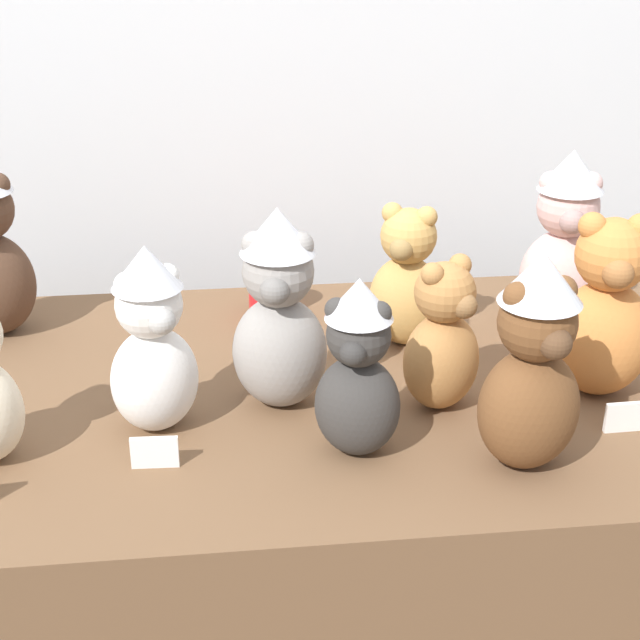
{
  "coord_description": "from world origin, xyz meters",
  "views": [
    {
      "loc": [
        -0.17,
        -1.2,
        1.58
      ],
      "look_at": [
        0.0,
        0.25,
        0.9
      ],
      "focal_mm": 54.16,
      "sensor_mm": 36.0,
      "label": 1
    }
  ],
  "objects_px": {
    "teddy_bear_blush": "(564,243)",
    "teddy_bear_snow": "(152,342)",
    "teddy_bear_ginger": "(605,312)",
    "teddy_bear_charcoal": "(358,371)",
    "party_cup_red": "(269,289)",
    "teddy_bear_caramel": "(443,340)",
    "teddy_bear_chestnut": "(533,366)",
    "display_table": "(320,565)",
    "teddy_bear_ash": "(279,312)",
    "teddy_bear_honey": "(407,281)"
  },
  "relations": [
    {
      "from": "teddy_bear_blush",
      "to": "teddy_bear_snow",
      "type": "relative_size",
      "value": 1.13
    },
    {
      "from": "teddy_bear_caramel",
      "to": "teddy_bear_chestnut",
      "type": "bearing_deg",
      "value": -97.75
    },
    {
      "from": "teddy_bear_blush",
      "to": "teddy_bear_caramel",
      "type": "distance_m",
      "value": 0.41
    },
    {
      "from": "teddy_bear_ash",
      "to": "display_table",
      "type": "bearing_deg",
      "value": 50.31
    },
    {
      "from": "display_table",
      "to": "teddy_bear_caramel",
      "type": "xyz_separation_m",
      "value": [
        0.19,
        -0.1,
        0.51
      ]
    },
    {
      "from": "teddy_bear_ash",
      "to": "teddy_bear_chestnut",
      "type": "height_order",
      "value": "teddy_bear_ash"
    },
    {
      "from": "teddy_bear_caramel",
      "to": "teddy_bear_honey",
      "type": "bearing_deg",
      "value": 60.22
    },
    {
      "from": "teddy_bear_honey",
      "to": "teddy_bear_snow",
      "type": "height_order",
      "value": "teddy_bear_snow"
    },
    {
      "from": "display_table",
      "to": "party_cup_red",
      "type": "distance_m",
      "value": 0.54
    },
    {
      "from": "teddy_bear_ginger",
      "to": "party_cup_red",
      "type": "distance_m",
      "value": 0.65
    },
    {
      "from": "teddy_bear_honey",
      "to": "teddy_bear_ginger",
      "type": "bearing_deg",
      "value": -10.9
    },
    {
      "from": "teddy_bear_blush",
      "to": "teddy_bear_ginger",
      "type": "height_order",
      "value": "teddy_bear_blush"
    },
    {
      "from": "teddy_bear_blush",
      "to": "teddy_bear_ash",
      "type": "xyz_separation_m",
      "value": [
        -0.55,
        -0.25,
        -0.0
      ]
    },
    {
      "from": "teddy_bear_ginger",
      "to": "display_table",
      "type": "bearing_deg",
      "value": -178.12
    },
    {
      "from": "teddy_bear_blush",
      "to": "teddy_bear_snow",
      "type": "distance_m",
      "value": 0.81
    },
    {
      "from": "teddy_bear_ash",
      "to": "teddy_bear_honey",
      "type": "height_order",
      "value": "teddy_bear_ash"
    },
    {
      "from": "display_table",
      "to": "teddy_bear_caramel",
      "type": "bearing_deg",
      "value": -27.57
    },
    {
      "from": "teddy_bear_ginger",
      "to": "teddy_bear_snow",
      "type": "bearing_deg",
      "value": -165.47
    },
    {
      "from": "teddy_bear_charcoal",
      "to": "teddy_bear_honey",
      "type": "relative_size",
      "value": 1.05
    },
    {
      "from": "teddy_bear_chestnut",
      "to": "teddy_bear_caramel",
      "type": "bearing_deg",
      "value": 102.17
    },
    {
      "from": "teddy_bear_ash",
      "to": "teddy_bear_snow",
      "type": "xyz_separation_m",
      "value": [
        -0.2,
        -0.05,
        -0.02
      ]
    },
    {
      "from": "teddy_bear_honey",
      "to": "teddy_bear_blush",
      "type": "bearing_deg",
      "value": 35.48
    },
    {
      "from": "teddy_bear_charcoal",
      "to": "teddy_bear_caramel",
      "type": "height_order",
      "value": "teddy_bear_charcoal"
    },
    {
      "from": "display_table",
      "to": "party_cup_red",
      "type": "height_order",
      "value": "party_cup_red"
    },
    {
      "from": "teddy_bear_ginger",
      "to": "teddy_bear_chestnut",
      "type": "bearing_deg",
      "value": -121.03
    },
    {
      "from": "teddy_bear_snow",
      "to": "teddy_bear_chestnut",
      "type": "bearing_deg",
      "value": -43.45
    },
    {
      "from": "teddy_bear_caramel",
      "to": "teddy_bear_chestnut",
      "type": "distance_m",
      "value": 0.21
    },
    {
      "from": "teddy_bear_blush",
      "to": "teddy_bear_ash",
      "type": "distance_m",
      "value": 0.61
    },
    {
      "from": "teddy_bear_blush",
      "to": "teddy_bear_chestnut",
      "type": "relative_size",
      "value": 1.03
    },
    {
      "from": "teddy_bear_ash",
      "to": "teddy_bear_snow",
      "type": "bearing_deg",
      "value": -154.76
    },
    {
      "from": "teddy_bear_caramel",
      "to": "teddy_bear_snow",
      "type": "distance_m",
      "value": 0.46
    },
    {
      "from": "display_table",
      "to": "teddy_bear_snow",
      "type": "relative_size",
      "value": 5.15
    },
    {
      "from": "teddy_bear_charcoal",
      "to": "teddy_bear_snow",
      "type": "relative_size",
      "value": 0.93
    },
    {
      "from": "display_table",
      "to": "teddy_bear_blush",
      "type": "height_order",
      "value": "teddy_bear_blush"
    },
    {
      "from": "teddy_bear_honey",
      "to": "teddy_bear_chestnut",
      "type": "xyz_separation_m",
      "value": [
        0.1,
        -0.42,
        0.04
      ]
    },
    {
      "from": "display_table",
      "to": "teddy_bear_ginger",
      "type": "distance_m",
      "value": 0.71
    },
    {
      "from": "party_cup_red",
      "to": "teddy_bear_blush",
      "type": "bearing_deg",
      "value": -11.45
    },
    {
      "from": "teddy_bear_ginger",
      "to": "teddy_bear_chestnut",
      "type": "distance_m",
      "value": 0.27
    },
    {
      "from": "teddy_bear_charcoal",
      "to": "teddy_bear_ginger",
      "type": "xyz_separation_m",
      "value": [
        0.43,
        0.14,
        0.01
      ]
    },
    {
      "from": "teddy_bear_chestnut",
      "to": "display_table",
      "type": "bearing_deg",
      "value": 121.31
    },
    {
      "from": "teddy_bear_charcoal",
      "to": "teddy_bear_snow",
      "type": "bearing_deg",
      "value": 179.52
    },
    {
      "from": "teddy_bear_caramel",
      "to": "teddy_bear_ginger",
      "type": "bearing_deg",
      "value": -29.22
    },
    {
      "from": "teddy_bear_caramel",
      "to": "teddy_bear_snow",
      "type": "xyz_separation_m",
      "value": [
        -0.46,
        -0.02,
        0.03
      ]
    },
    {
      "from": "display_table",
      "to": "teddy_bear_chestnut",
      "type": "height_order",
      "value": "teddy_bear_chestnut"
    },
    {
      "from": "teddy_bear_chestnut",
      "to": "party_cup_red",
      "type": "relative_size",
      "value": 3.05
    },
    {
      "from": "teddy_bear_blush",
      "to": "teddy_bear_snow",
      "type": "height_order",
      "value": "teddy_bear_blush"
    },
    {
      "from": "teddy_bear_caramel",
      "to": "party_cup_red",
      "type": "distance_m",
      "value": 0.47
    },
    {
      "from": "party_cup_red",
      "to": "teddy_bear_caramel",
      "type": "bearing_deg",
      "value": -57.26
    },
    {
      "from": "teddy_bear_charcoal",
      "to": "teddy_bear_ginger",
      "type": "relative_size",
      "value": 0.9
    },
    {
      "from": "teddy_bear_ginger",
      "to": "teddy_bear_snow",
      "type": "distance_m",
      "value": 0.73
    }
  ]
}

